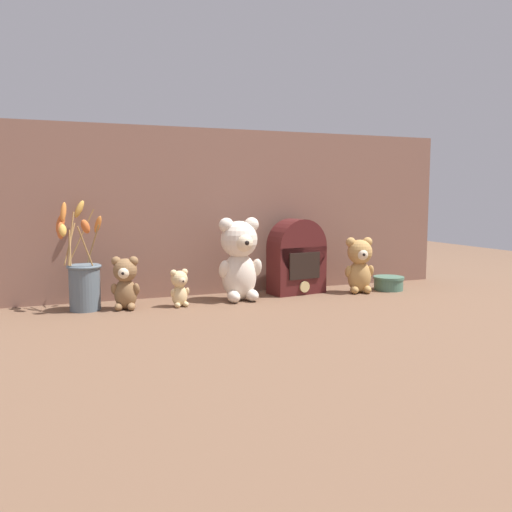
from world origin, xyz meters
name	(u,v)px	position (x,y,z in m)	size (l,w,h in m)	color
ground_plane	(258,300)	(0.00, 0.00, 0.00)	(4.00, 4.00, 0.00)	brown
backdrop_wall	(240,212)	(0.00, 0.17, 0.28)	(1.58, 0.02, 0.56)	#845B4C
teddy_bear_large	(240,257)	(-0.06, 0.02, 0.14)	(0.14, 0.14, 0.27)	beige
teddy_bear_medium	(359,264)	(0.38, 0.00, 0.10)	(0.11, 0.10, 0.19)	tan
teddy_bear_small	(125,282)	(-0.42, 0.01, 0.08)	(0.09, 0.08, 0.16)	olive
teddy_bear_tiny	(180,287)	(-0.26, -0.01, 0.06)	(0.06, 0.06, 0.11)	#DBBC84
flower_vase	(83,278)	(-0.53, 0.05, 0.09)	(0.15, 0.17, 0.32)	slate
vintage_radio	(297,257)	(0.17, 0.07, 0.12)	(0.20, 0.12, 0.26)	#4C1919
decorative_tin_tall	(389,283)	(0.50, 0.01, 0.02)	(0.11, 0.11, 0.05)	#47705B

